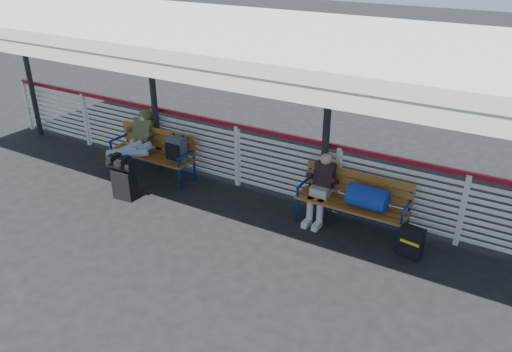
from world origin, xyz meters
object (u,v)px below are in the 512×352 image
Objects in this scene: luggage_stack at (124,176)px; suitcase_side at (411,242)px; bench_left at (162,149)px; traveler_man at (134,146)px; companion_person at (321,188)px; bench_right at (361,197)px.

luggage_stack reaches higher than suitcase_side.
traveler_man reaches higher than bench_left.
companion_person is 1.67m from suitcase_side.
companion_person reaches higher than bench_left.
companion_person is at bearing -179.77° from bench_right.
bench_left is 1.00× the size of bench_right.
bench_right is at bearing 170.38° from suitcase_side.
luggage_stack is 1.04m from bench_left.
bench_right is (4.00, 0.07, -0.00)m from bench_left.
suitcase_side is at bearing -10.54° from companion_person.
suitcase_side is (1.60, -0.30, -0.36)m from companion_person.
luggage_stack is at bearing -63.30° from traveler_man.
luggage_stack is 4.17m from bench_right.
companion_person is (3.31, 0.07, -0.01)m from bench_left.
bench_right is at bearing 9.74° from luggage_stack.
suitcase_side is (0.91, -0.30, -0.36)m from bench_right.
companion_person reaches higher than bench_right.
bench_left is 1.10× the size of traveler_man.
bench_left is 3.76× the size of suitcase_side.
bench_left is 4.00m from bench_right.
traveler_man reaches higher than companion_person.
bench_left is at bearing -178.95° from bench_right.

